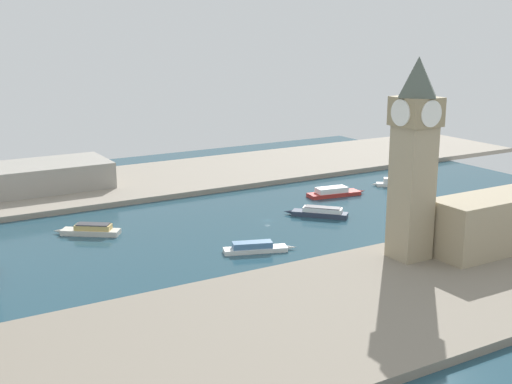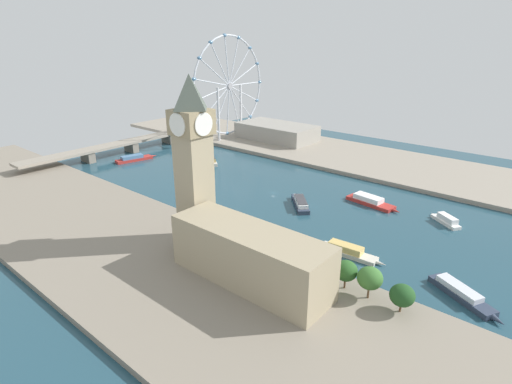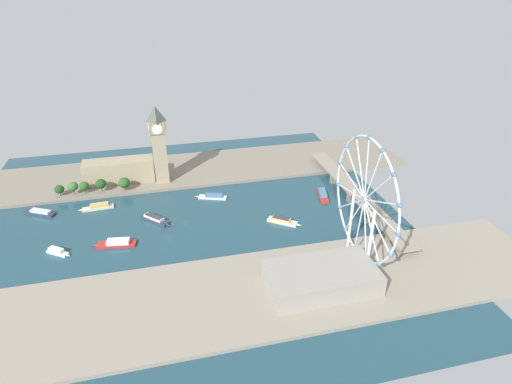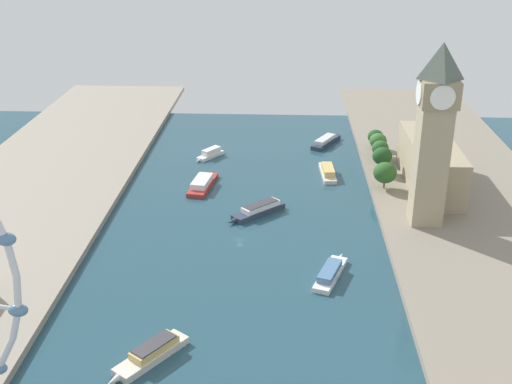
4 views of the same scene
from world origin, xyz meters
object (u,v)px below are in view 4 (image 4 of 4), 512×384
object	(u,v)px
tour_boat_4	(151,353)
tour_boat_6	(326,141)
tour_boat_0	(258,210)
tour_boat_2	(330,272)
tour_boat_5	(328,171)
tour_boat_1	(210,154)
tour_boat_7	(203,183)
parliament_block	(430,164)
clock_tower	(434,133)

from	to	relation	value
tour_boat_4	tour_boat_6	size ratio (longest dim) A/B	0.88
tour_boat_0	tour_boat_4	xyz separation A→B (m)	(29.61, 110.28, -0.01)
tour_boat_0	tour_boat_2	distance (m)	64.22
tour_boat_5	tour_boat_1	bearing A→B (deg)	65.78
tour_boat_7	tour_boat_2	bearing A→B (deg)	-136.95
parliament_block	tour_boat_5	xyz separation A→B (m)	(50.54, -18.86, -12.62)
parliament_block	tour_boat_1	bearing A→B (deg)	-20.53
tour_boat_2	tour_boat_5	size ratio (longest dim) A/B	0.96
tour_boat_1	tour_boat_7	size ratio (longest dim) A/B	0.56
tour_boat_2	tour_boat_6	world-z (taller)	tour_boat_6
clock_tower	tour_boat_1	bearing A→B (deg)	-39.19
parliament_block	tour_boat_5	size ratio (longest dim) A/B	2.13
tour_boat_6	tour_boat_1	bearing A→B (deg)	139.25
parliament_block	tour_boat_5	bearing A→B (deg)	-20.46
tour_boat_0	tour_boat_1	distance (m)	83.49
tour_boat_0	tour_boat_1	size ratio (longest dim) A/B	1.34
tour_boat_4	tour_boat_2	bearing A→B (deg)	167.90
parliament_block	tour_boat_0	bearing A→B (deg)	20.97
tour_boat_4	tour_boat_6	xyz separation A→B (m)	(-67.40, -214.05, -0.14)
tour_boat_0	tour_boat_5	distance (m)	63.12
tour_boat_2	tour_boat_5	world-z (taller)	tour_boat_5
tour_boat_0	tour_boat_2	size ratio (longest dim) A/B	0.86
tour_boat_2	tour_boat_4	bearing A→B (deg)	151.17
parliament_block	tour_boat_1	world-z (taller)	parliament_block
clock_tower	tour_boat_2	world-z (taller)	clock_tower
tour_boat_0	tour_boat_1	world-z (taller)	tour_boat_0
tour_boat_5	tour_boat_6	bearing A→B (deg)	-5.79
tour_boat_4	tour_boat_7	xyz separation A→B (m)	(1.00, -142.27, -0.06)
tour_boat_0	tour_boat_7	bearing A→B (deg)	-89.79
tour_boat_2	tour_boat_4	xyz separation A→B (m)	(60.43, 53.93, 0.29)
tour_boat_7	tour_boat_4	bearing A→B (deg)	-171.37
parliament_block	tour_boat_1	size ratio (longest dim) A/B	3.48
clock_tower	parliament_block	distance (m)	54.05
tour_boat_1	tour_boat_4	distance (m)	187.57
tour_boat_1	tour_boat_6	distance (m)	74.26
tour_boat_5	parliament_block	bearing A→B (deg)	-114.10
tour_boat_0	tour_boat_6	distance (m)	110.44
tour_boat_0	tour_boat_2	bearing A→B (deg)	75.16
tour_boat_1	tour_boat_4	bearing A→B (deg)	35.33
tour_boat_2	tour_boat_6	xyz separation A→B (m)	(-6.97, -160.12, 0.15)
tour_boat_1	tour_boat_5	bearing A→B (deg)	104.15
clock_tower	parliament_block	world-z (taller)	clock_tower
tour_boat_2	tour_boat_7	distance (m)	107.59
tour_boat_7	tour_boat_1	bearing A→B (deg)	9.47
parliament_block	tour_boat_4	world-z (taller)	parliament_block
tour_boat_4	tour_boat_6	bearing A→B (deg)	-161.32
parliament_block	tour_boat_0	world-z (taller)	parliament_block
tour_boat_6	tour_boat_7	distance (m)	99.15
clock_tower	tour_boat_5	xyz separation A→B (m)	(40.04, -62.31, -43.01)
tour_boat_5	tour_boat_2	bearing A→B (deg)	173.70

